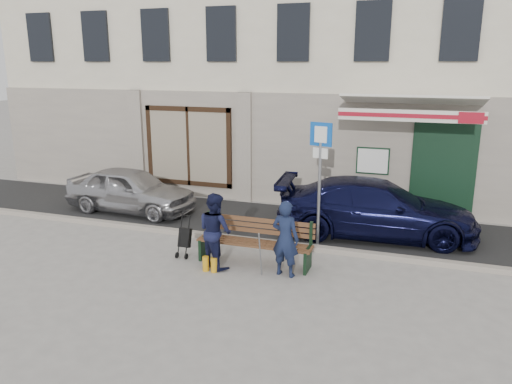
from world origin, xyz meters
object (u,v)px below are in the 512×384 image
at_px(stroller, 185,239).
at_px(man, 285,239).
at_px(car_silver, 130,190).
at_px(bench, 253,242).
at_px(woman, 215,230).
at_px(car_navy, 376,208).
at_px(parking_sign, 320,164).

bearing_deg(stroller, man, -5.36).
bearing_deg(man, car_silver, -18.16).
height_order(bench, stroller, bench).
bearing_deg(bench, woman, -148.73).
bearing_deg(car_navy, man, 149.23).
height_order(car_navy, bench, car_navy).
relative_size(parking_sign, woman, 1.81).
relative_size(car_silver, bench, 1.52).
bearing_deg(stroller, bench, 4.82).
relative_size(parking_sign, stroller, 3.15).
distance_m(parking_sign, woman, 2.78).
bearing_deg(parking_sign, woman, -117.29).
bearing_deg(car_navy, stroller, 120.48).
bearing_deg(car_silver, parking_sign, -95.92).
height_order(car_silver, car_navy, car_navy).
relative_size(car_navy, woman, 3.03).
height_order(car_silver, bench, car_silver).
bearing_deg(woman, parking_sign, -101.39).
bearing_deg(car_silver, woman, -123.32).
relative_size(bench, woman, 1.56).
relative_size(bench, stroller, 2.71).
distance_m(car_navy, woman, 4.11).
height_order(bench, woman, woman).
bearing_deg(man, parking_sign, -87.79).
distance_m(parking_sign, man, 2.20).
distance_m(car_silver, bench, 5.02).
distance_m(car_navy, bench, 3.38).
distance_m(man, stroller, 2.35).
xyz_separation_m(car_silver, man, (5.20, -2.77, 0.13)).
xyz_separation_m(bench, man, (0.80, -0.37, 0.30)).
xyz_separation_m(bench, woman, (-0.65, -0.40, 0.31)).
distance_m(car_navy, man, 3.24).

